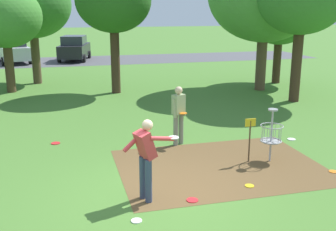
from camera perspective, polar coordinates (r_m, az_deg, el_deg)
ground_plane at (r=8.71m, az=-1.60°, el=-11.28°), size 160.00×160.00×0.00m
dirt_tee_pad at (r=10.31m, az=7.34°, el=-7.09°), size 5.03×3.67×0.01m
disc_golf_basket at (r=10.64m, az=14.02°, el=-2.43°), size 0.98×0.58×1.39m
player_foreground_watching at (r=8.18m, az=-3.10°, el=-5.54°), size 1.17×0.47×1.71m
player_throwing at (r=11.55m, az=1.50°, el=0.47°), size 0.49×0.45×1.71m
frisbee_near_basket at (r=7.80m, az=-4.44°, el=-14.53°), size 0.20×0.20×0.02m
frisbee_by_tee at (r=12.33m, az=-15.52°, el=-3.77°), size 0.26×0.26×0.02m
frisbee_mid_grass at (r=10.67m, az=22.21°, el=-7.31°), size 0.20×0.20×0.02m
frisbee_far_left at (r=12.80m, az=16.96°, el=-3.21°), size 0.24×0.24×0.02m
frisbee_far_right at (r=8.53m, az=3.44°, el=-11.79°), size 0.24×0.24×0.02m
frisbee_scattered_a at (r=9.32m, az=11.38°, el=-9.67°), size 0.20×0.20×0.02m
tree_near_right at (r=22.23m, az=-18.64°, el=14.51°), size 3.95×3.95×5.70m
tree_mid_left at (r=18.84m, az=-7.69°, el=15.67°), size 3.39×3.39×5.63m
tree_mid_right at (r=20.22m, az=-22.01°, el=12.72°), size 3.34×3.34×4.90m
tree_far_center at (r=22.04m, az=15.47°, el=13.15°), size 3.31×3.31×4.81m
parking_lot_strip at (r=31.54m, az=-11.47°, el=7.57°), size 36.00×6.00×0.01m
parked_car_leftmost at (r=31.68m, az=-20.94°, el=8.60°), size 2.72×4.50×1.84m
parked_car_center_left at (r=31.84m, az=-13.01°, el=9.22°), size 2.65×4.49×1.84m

